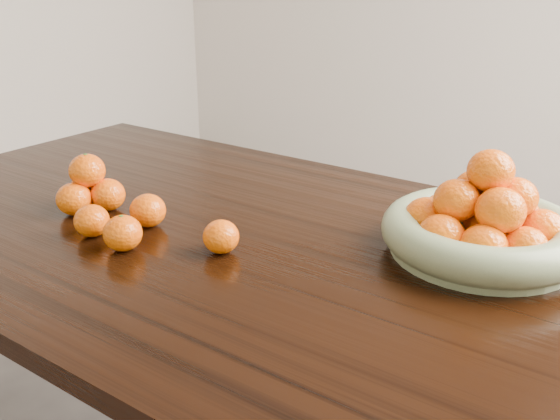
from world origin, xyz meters
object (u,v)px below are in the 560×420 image
Objects in this scene: loose_orange_0 at (123,233)px; dining_table at (272,281)px; fruit_bowl at (482,227)px; orange_pyramid at (89,188)px.

dining_table is at bearing 43.55° from loose_orange_0.
dining_table is 26.85× the size of loose_orange_0.
loose_orange_0 is (-0.56, -0.38, -0.02)m from fruit_bowl.
loose_orange_0 is (0.22, -0.10, -0.02)m from orange_pyramid.
fruit_bowl reaches higher than orange_pyramid.
orange_pyramid is 1.99× the size of loose_orange_0.
orange_pyramid is 0.25m from loose_orange_0.
fruit_bowl is 0.83m from orange_pyramid.
fruit_bowl is (0.35, 0.18, 0.14)m from dining_table.
dining_table is 0.46m from orange_pyramid.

